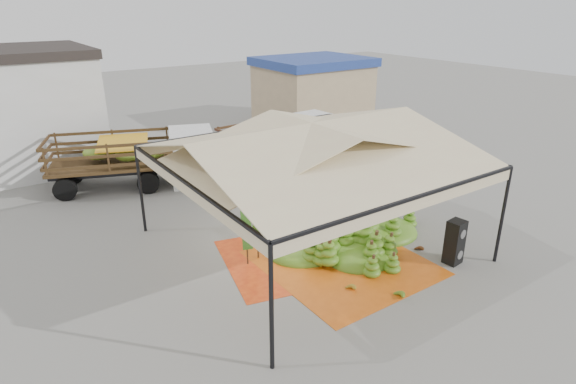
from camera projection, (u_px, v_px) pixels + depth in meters
ground at (309, 245)px, 15.49m from camera, size 90.00×90.00×0.00m
canopy_tent at (311, 146)px, 14.27m from camera, size 8.10×8.10×4.00m
building_tan at (313, 91)px, 29.93m from camera, size 6.30×5.30×4.10m
tarp_left at (291, 258)px, 14.72m from camera, size 4.73×4.59×0.01m
tarp_right at (343, 263)px, 14.43m from camera, size 4.47×4.70×0.01m
banana_heap at (349, 225)px, 15.51m from camera, size 6.25×5.43×1.20m
hand_yellow_a at (318, 265)px, 14.16m from camera, size 0.40×0.33×0.17m
hand_yellow_b at (350, 288)px, 13.01m from camera, size 0.52×0.47×0.20m
hand_red_a at (419, 249)px, 15.06m from camera, size 0.49×0.43×0.19m
hand_red_b at (381, 230)px, 16.24m from camera, size 0.57×0.55×0.20m
hand_green at (398, 294)px, 12.70m from camera, size 0.52×0.44×0.22m
hanging_bunches at (355, 173)px, 14.08m from camera, size 3.24×0.24×0.20m
speaker_stack at (455, 242)px, 14.21m from camera, size 0.54×0.49×1.37m
banana_leaves at (249, 256)px, 14.80m from camera, size 0.96×1.36×3.70m
vendor at (246, 201)px, 16.99m from camera, size 0.56×0.38×1.47m
truck_left at (140, 154)px, 19.98m from camera, size 6.96×4.43×2.26m
truck_right at (285, 136)px, 23.08m from camera, size 6.07×2.41×2.04m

